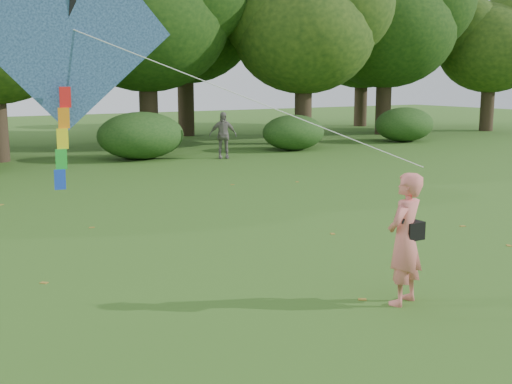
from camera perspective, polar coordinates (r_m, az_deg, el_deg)
ground at (r=9.37m, az=13.39°, el=-10.21°), size 100.00×100.00×0.00m
man_kite_flyer at (r=9.37m, az=13.08°, el=-4.09°), size 0.81×0.67×1.91m
bystander_right at (r=25.73m, az=-2.97°, el=5.06°), size 1.18×0.87×1.86m
crossbody_bag at (r=9.40m, az=13.75°, el=-3.29°), size 0.43×0.20×0.73m
flying_kite at (r=8.51m, az=-16.14°, el=13.52°), size 5.70×2.20×3.31m
tree_line at (r=30.23m, az=-16.43°, el=14.30°), size 54.70×15.30×9.48m
shrub_band at (r=24.55m, az=-18.08°, el=4.15°), size 39.15×3.22×1.88m
fallen_leaves at (r=13.69m, az=1.54°, el=-3.41°), size 9.25×13.21×0.01m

